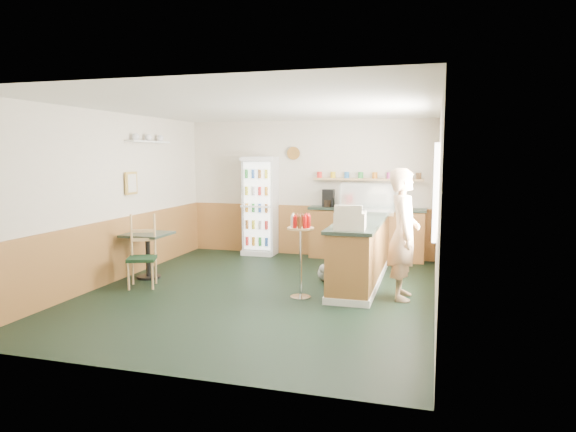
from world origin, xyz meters
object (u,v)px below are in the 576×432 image
(cafe_chair, at_px, (145,249))
(condiment_stand, at_px, (301,241))
(display_case, at_px, (368,199))
(drinks_fridge, at_px, (260,206))
(cafe_table, at_px, (148,246))
(shopkeeper, at_px, (404,234))
(cash_register, at_px, (350,221))

(cafe_chair, bearing_deg, condiment_stand, -22.72)
(display_case, distance_m, condiment_stand, 2.08)
(drinks_fridge, bearing_deg, cafe_table, -114.27)
(condiment_stand, height_order, cafe_chair, condiment_stand)
(drinks_fridge, bearing_deg, condiment_stand, -61.02)
(drinks_fridge, relative_size, condiment_stand, 1.68)
(shopkeeper, bearing_deg, cafe_chair, 91.49)
(drinks_fridge, distance_m, display_case, 2.52)
(drinks_fridge, xyz_separation_m, shopkeeper, (3.00, -2.53, -0.07))
(drinks_fridge, height_order, condiment_stand, drinks_fridge)
(drinks_fridge, relative_size, display_case, 2.15)
(shopkeeper, height_order, cafe_table, shopkeeper)
(cash_register, distance_m, condiment_stand, 0.76)
(shopkeeper, relative_size, cafe_table, 2.46)
(condiment_stand, bearing_deg, cash_register, 3.15)
(display_case, height_order, cafe_table, display_case)
(cash_register, distance_m, cafe_chair, 3.23)
(shopkeeper, bearing_deg, condiment_stand, 100.84)
(display_case, height_order, condiment_stand, display_case)
(display_case, bearing_deg, cafe_chair, -149.14)
(condiment_stand, bearing_deg, cafe_table, 170.66)
(display_case, xyz_separation_m, condiment_stand, (-0.69, -1.90, -0.46))
(condiment_stand, bearing_deg, shopkeeper, 14.69)
(shopkeeper, distance_m, condiment_stand, 1.44)
(drinks_fridge, relative_size, shopkeeper, 1.08)
(cafe_chair, bearing_deg, cafe_table, 93.41)
(cafe_table, xyz_separation_m, cafe_chair, (0.22, -0.44, 0.05))
(shopkeeper, distance_m, cafe_chair, 3.91)
(drinks_fridge, bearing_deg, cash_register, -51.22)
(cafe_chair, bearing_deg, drinks_fridge, 50.28)
(display_case, xyz_separation_m, cafe_chair, (-3.18, -1.90, -0.69))
(cash_register, bearing_deg, display_case, 86.30)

